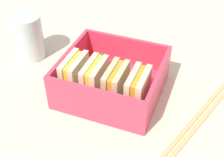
% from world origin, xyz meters
% --- Properties ---
extents(ground_plane, '(1.20, 1.20, 0.02)m').
position_xyz_m(ground_plane, '(0.00, 0.00, -0.01)').
color(ground_plane, beige).
extents(bento_tray, '(0.15, 0.14, 0.01)m').
position_xyz_m(bento_tray, '(0.00, 0.00, 0.01)').
color(bento_tray, '#E53750').
rests_on(bento_tray, ground_plane).
extents(bento_rim, '(0.15, 0.14, 0.05)m').
position_xyz_m(bento_rim, '(0.00, 0.00, 0.04)').
color(bento_rim, '#E53750').
rests_on(bento_rim, bento_tray).
extents(sandwich_left, '(0.02, 0.06, 0.06)m').
position_xyz_m(sandwich_left, '(-0.05, 0.03, 0.04)').
color(sandwich_left, beige).
rests_on(sandwich_left, bento_tray).
extents(sandwich_center_left, '(0.02, 0.06, 0.06)m').
position_xyz_m(sandwich_center_left, '(-0.02, 0.03, 0.04)').
color(sandwich_center_left, tan).
rests_on(sandwich_center_left, bento_tray).
extents(sandwich_center, '(0.02, 0.06, 0.06)m').
position_xyz_m(sandwich_center, '(0.02, 0.03, 0.04)').
color(sandwich_center, beige).
rests_on(sandwich_center, bento_tray).
extents(sandwich_center_right, '(0.02, 0.06, 0.06)m').
position_xyz_m(sandwich_center_right, '(0.05, 0.03, 0.04)').
color(sandwich_center_right, beige).
rests_on(sandwich_center_right, bento_tray).
extents(carrot_stick_far_left, '(0.02, 0.04, 0.01)m').
position_xyz_m(carrot_stick_far_left, '(-0.04, -0.03, 0.02)').
color(carrot_stick_far_left, orange).
rests_on(carrot_stick_far_left, bento_tray).
extents(strawberry_far_left, '(0.03, 0.03, 0.03)m').
position_xyz_m(strawberry_far_left, '(0.03, -0.03, 0.03)').
color(strawberry_far_left, red).
rests_on(strawberry_far_left, bento_tray).
extents(chopstick_pair, '(0.09, 0.21, 0.01)m').
position_xyz_m(chopstick_pair, '(-0.15, -0.00, 0.00)').
color(chopstick_pair, tan).
rests_on(chopstick_pair, ground_plane).
extents(drinking_glass, '(0.05, 0.05, 0.08)m').
position_xyz_m(drinking_glass, '(0.18, -0.04, 0.04)').
color(drinking_glass, silver).
rests_on(drinking_glass, ground_plane).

